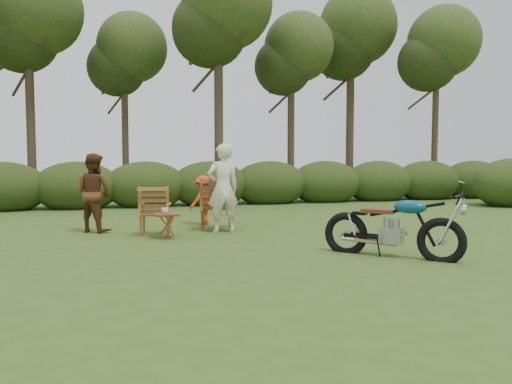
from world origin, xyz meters
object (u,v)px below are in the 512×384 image
object	(u,v)px
adult_b	(95,232)
child	(203,225)
lawn_chair_right	(216,229)
adult_a	(223,232)
lawn_chair_left	(156,234)
motorcycle	(391,256)
cup	(165,210)
side_table	(167,226)

from	to	relation	value
adult_b	child	distance (m)	2.35
adult_b	child	bearing A→B (deg)	-130.19
lawn_chair_right	adult_a	distance (m)	0.53
adult_a	lawn_chair_left	bearing A→B (deg)	-9.90
adult_b	child	size ratio (longest dim) A/B	1.44
motorcycle	child	world-z (taller)	motorcycle
motorcycle	adult_a	world-z (taller)	adult_a
motorcycle	child	distance (m)	4.84
lawn_chair_left	child	bearing A→B (deg)	-124.26
lawn_chair_right	cup	xyz separation A→B (m)	(-1.18, -1.00, 0.52)
side_table	cup	distance (m)	0.29
motorcycle	side_table	size ratio (longest dim) A/B	4.29
motorcycle	adult_a	distance (m)	3.68
lawn_chair_right	adult_a	xyz separation A→B (m)	(0.03, -0.53, 0.00)
lawn_chair_left	child	distance (m)	1.61
lawn_chair_left	cup	bearing A→B (deg)	113.65
lawn_chair_left	adult_b	world-z (taller)	adult_b
side_table	adult_a	world-z (taller)	adult_a
lawn_chair_left	adult_a	size ratio (longest dim) A/B	0.53
motorcycle	child	size ratio (longest dim) A/B	1.84
lawn_chair_left	adult_b	size ratio (longest dim) A/B	0.60
side_table	adult_b	distance (m)	1.87
side_table	motorcycle	bearing A→B (deg)	-40.43
lawn_chair_right	child	xyz separation A→B (m)	(-0.16, 0.69, 0.00)
adult_a	lawn_chair_right	bearing A→B (deg)	-92.98
child	cup	bearing A→B (deg)	27.36
lawn_chair_left	adult_b	distance (m)	1.36
lawn_chair_left	child	world-z (taller)	child
cup	adult_a	xyz separation A→B (m)	(1.20, 0.47, -0.52)
side_table	cup	world-z (taller)	cup
side_table	adult_a	distance (m)	1.29
adult_b	lawn_chair_right	bearing A→B (deg)	-146.77
lawn_chair_right	child	distance (m)	0.71
lawn_chair_left	cup	world-z (taller)	cup
lawn_chair_right	adult_b	size ratio (longest dim) A/B	0.66
adult_b	cup	bearing A→B (deg)	174.95
motorcycle	lawn_chair_right	world-z (taller)	motorcycle
lawn_chair_left	adult_b	xyz separation A→B (m)	(-1.17, 0.70, 0.00)
lawn_chair_left	cup	xyz separation A→B (m)	(0.12, -0.56, 0.52)
motorcycle	lawn_chair_left	xyz separation A→B (m)	(-3.25, 3.23, 0.00)
lawn_chair_right	adult_b	xyz separation A→B (m)	(-2.47, 0.26, 0.00)
cup	adult_b	xyz separation A→B (m)	(-1.29, 1.26, -0.52)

